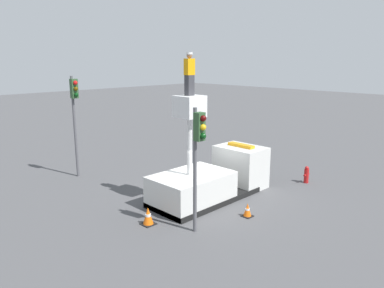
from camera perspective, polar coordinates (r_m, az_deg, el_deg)
name	(u,v)px	position (r m, az deg, el deg)	size (l,w,h in m)	color
ground_plane	(205,199)	(17.43, 1.95, -8.40)	(120.00, 120.00, 0.00)	#4C4C4F
bucket_truck	(212,178)	(17.44, 3.00, -5.24)	(6.12, 2.42, 4.83)	black
worker	(189,74)	(15.55, -0.40, 10.62)	(0.40, 0.26, 1.75)	#38383D
traffic_light_pole	(198,146)	(13.22, 0.92, -0.31)	(0.34, 0.57, 4.67)	#515156
traffic_light_across	(75,107)	(20.72, -17.45, 5.45)	(0.34, 0.57, 5.45)	#515156
fire_hydrant	(306,175)	(20.39, 17.04, -4.50)	(0.48, 0.24, 0.89)	red
traffic_cone_rear	(148,216)	(14.92, -6.71, -10.88)	(0.51, 0.51, 0.71)	black
traffic_cone_curbside	(247,210)	(15.71, 8.45, -9.95)	(0.41, 0.41, 0.57)	black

